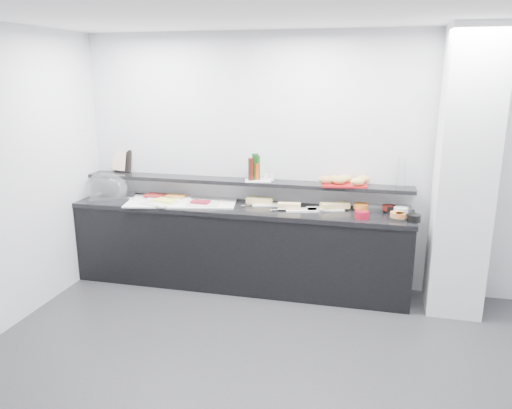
% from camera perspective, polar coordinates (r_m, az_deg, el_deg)
% --- Properties ---
extents(ground, '(5.00, 5.00, 0.00)m').
position_cam_1_polar(ground, '(4.01, 1.47, -19.74)').
color(ground, '#2D2D30').
rests_on(ground, ground).
extents(back_wall, '(5.00, 0.02, 2.70)m').
position_cam_1_polar(back_wall, '(5.36, 6.09, 4.80)').
color(back_wall, silver).
rests_on(back_wall, ground).
extents(ceiling, '(5.00, 5.00, 0.00)m').
position_cam_1_polar(ceiling, '(3.33, 1.80, 22.12)').
color(ceiling, white).
rests_on(ceiling, back_wall).
extents(column, '(0.50, 0.50, 2.70)m').
position_cam_1_polar(column, '(5.04, 22.72, 3.08)').
color(column, silver).
rests_on(column, ground).
extents(buffet_cabinet, '(3.60, 0.60, 0.85)m').
position_cam_1_polar(buffet_cabinet, '(5.45, -1.95, -5.04)').
color(buffet_cabinet, black).
rests_on(buffet_cabinet, ground).
extents(counter_top, '(3.62, 0.62, 0.05)m').
position_cam_1_polar(counter_top, '(5.31, -1.99, -0.47)').
color(counter_top, black).
rests_on(counter_top, buffet_cabinet).
extents(wall_shelf, '(3.60, 0.25, 0.04)m').
position_cam_1_polar(wall_shelf, '(5.41, -1.52, 2.61)').
color(wall_shelf, black).
rests_on(wall_shelf, back_wall).
extents(cloche_base, '(0.56, 0.47, 0.04)m').
position_cam_1_polar(cloche_base, '(5.87, -15.99, 0.89)').
color(cloche_base, '#B2B4B9').
rests_on(cloche_base, counter_top).
extents(cloche_dome, '(0.53, 0.39, 0.34)m').
position_cam_1_polar(cloche_dome, '(5.84, -16.74, 1.84)').
color(cloche_dome, white).
rests_on(cloche_dome, cloche_base).
extents(linen_runner, '(1.26, 0.77, 0.01)m').
position_cam_1_polar(linen_runner, '(5.53, -8.44, 0.35)').
color(linen_runner, white).
rests_on(linen_runner, counter_top).
extents(platter_meat_a, '(0.34, 0.27, 0.01)m').
position_cam_1_polar(platter_meat_a, '(5.68, -10.58, 0.80)').
color(platter_meat_a, white).
rests_on(platter_meat_a, linen_runner).
extents(food_meat_a, '(0.26, 0.18, 0.02)m').
position_cam_1_polar(food_meat_a, '(5.71, -11.36, 1.03)').
color(food_meat_a, maroon).
rests_on(food_meat_a, platter_meat_a).
extents(platter_salmon, '(0.37, 0.31, 0.01)m').
position_cam_1_polar(platter_salmon, '(5.66, -9.04, 0.82)').
color(platter_salmon, white).
rests_on(platter_salmon, linen_runner).
extents(food_salmon, '(0.24, 0.16, 0.02)m').
position_cam_1_polar(food_salmon, '(5.65, -9.30, 0.97)').
color(food_salmon, orange).
rests_on(food_salmon, platter_salmon).
extents(platter_cheese, '(0.38, 0.31, 0.01)m').
position_cam_1_polar(platter_cheese, '(5.43, -11.17, 0.12)').
color(platter_cheese, white).
rests_on(platter_cheese, linen_runner).
extents(food_cheese, '(0.26, 0.21, 0.02)m').
position_cam_1_polar(food_cheese, '(5.47, -10.36, 0.46)').
color(food_cheese, '#EEEC5C').
rests_on(food_cheese, platter_cheese).
extents(platter_meat_b, '(0.37, 0.28, 0.01)m').
position_cam_1_polar(platter_meat_b, '(5.35, -6.13, 0.10)').
color(platter_meat_b, white).
rests_on(platter_meat_b, linen_runner).
extents(food_meat_b, '(0.20, 0.13, 0.02)m').
position_cam_1_polar(food_meat_b, '(5.35, -6.36, 0.30)').
color(food_meat_b, maroon).
rests_on(food_meat_b, platter_meat_b).
extents(sandwich_plate_left, '(0.32, 0.21, 0.01)m').
position_cam_1_polar(sandwich_plate_left, '(5.35, 1.17, 0.01)').
color(sandwich_plate_left, white).
rests_on(sandwich_plate_left, counter_top).
extents(sandwich_food_left, '(0.29, 0.12, 0.06)m').
position_cam_1_polar(sandwich_food_left, '(5.37, 0.42, 0.49)').
color(sandwich_food_left, '#D4B76F').
rests_on(sandwich_food_left, sandwich_plate_left).
extents(tongs_left, '(0.14, 0.10, 0.01)m').
position_cam_1_polar(tongs_left, '(5.28, -0.90, -0.05)').
color(tongs_left, silver).
rests_on(tongs_left, sandwich_plate_left).
extents(sandwich_plate_mid, '(0.35, 0.22, 0.01)m').
position_cam_1_polar(sandwich_plate_mid, '(5.15, 5.25, -0.64)').
color(sandwich_plate_mid, silver).
rests_on(sandwich_plate_mid, counter_top).
extents(sandwich_food_mid, '(0.24, 0.12, 0.06)m').
position_cam_1_polar(sandwich_food_mid, '(5.15, 3.81, -0.17)').
color(sandwich_food_mid, '#E4B677').
rests_on(sandwich_food_mid, sandwich_plate_mid).
extents(tongs_mid, '(0.15, 0.05, 0.01)m').
position_cam_1_polar(tongs_mid, '(5.11, 2.44, -0.58)').
color(tongs_mid, silver).
rests_on(tongs_mid, sandwich_plate_mid).
extents(sandwich_plate_right, '(0.41, 0.25, 0.01)m').
position_cam_1_polar(sandwich_plate_right, '(5.22, 7.89, -0.49)').
color(sandwich_plate_right, silver).
rests_on(sandwich_plate_right, counter_top).
extents(sandwich_food_right, '(0.32, 0.23, 0.06)m').
position_cam_1_polar(sandwich_food_right, '(5.22, 9.00, -0.11)').
color(sandwich_food_right, '#D8B971').
rests_on(sandwich_food_right, sandwich_plate_right).
extents(tongs_right, '(0.16, 0.04, 0.01)m').
position_cam_1_polar(tongs_right, '(5.13, 7.75, -0.65)').
color(tongs_right, silver).
rests_on(tongs_right, sandwich_plate_right).
extents(bowl_glass_fruit, '(0.17, 0.17, 0.07)m').
position_cam_1_polar(bowl_glass_fruit, '(5.19, 13.42, -0.55)').
color(bowl_glass_fruit, white).
rests_on(bowl_glass_fruit, counter_top).
extents(fill_glass_fruit, '(0.20, 0.20, 0.05)m').
position_cam_1_polar(fill_glass_fruit, '(5.24, 11.92, -0.19)').
color(fill_glass_fruit, orange).
rests_on(fill_glass_fruit, bowl_glass_fruit).
extents(bowl_black_jam, '(0.18, 0.18, 0.07)m').
position_cam_1_polar(bowl_black_jam, '(5.25, 15.02, -0.48)').
color(bowl_black_jam, black).
rests_on(bowl_black_jam, counter_top).
extents(fill_black_jam, '(0.12, 0.12, 0.05)m').
position_cam_1_polar(fill_black_jam, '(5.24, 14.80, -0.36)').
color(fill_black_jam, '#55110C').
rests_on(fill_black_jam, bowl_black_jam).
extents(bowl_glass_cream, '(0.25, 0.25, 0.07)m').
position_cam_1_polar(bowl_glass_cream, '(5.24, 16.32, -0.59)').
color(bowl_glass_cream, white).
rests_on(bowl_glass_cream, counter_top).
extents(fill_glass_cream, '(0.18, 0.18, 0.05)m').
position_cam_1_polar(fill_glass_cream, '(5.20, 16.23, -0.58)').
color(fill_glass_cream, white).
rests_on(fill_glass_cream, bowl_glass_cream).
extents(bowl_red_jam, '(0.18, 0.18, 0.07)m').
position_cam_1_polar(bowl_red_jam, '(4.97, 12.01, -1.14)').
color(bowl_red_jam, maroon).
rests_on(bowl_red_jam, counter_top).
extents(fill_red_jam, '(0.13, 0.13, 0.05)m').
position_cam_1_polar(fill_red_jam, '(4.99, 12.14, -0.96)').
color(fill_red_jam, '#5D1C0D').
rests_on(fill_red_jam, bowl_red_jam).
extents(bowl_glass_salmon, '(0.19, 0.19, 0.07)m').
position_cam_1_polar(bowl_glass_salmon, '(5.00, 15.94, -1.30)').
color(bowl_glass_salmon, silver).
rests_on(bowl_glass_salmon, counter_top).
extents(fill_glass_salmon, '(0.15, 0.15, 0.05)m').
position_cam_1_polar(fill_glass_salmon, '(5.01, 15.83, -1.13)').
color(fill_glass_salmon, orange).
rests_on(fill_glass_salmon, bowl_glass_salmon).
extents(bowl_black_fruit, '(0.16, 0.16, 0.07)m').
position_cam_1_polar(bowl_black_fruit, '(4.98, 17.60, -1.49)').
color(bowl_black_fruit, black).
rests_on(bowl_black_fruit, counter_top).
extents(fill_black_fruit, '(0.12, 0.12, 0.05)m').
position_cam_1_polar(fill_black_fruit, '(4.99, 16.17, -1.23)').
color(fill_black_fruit, orange).
rests_on(fill_black_fruit, bowl_black_fruit).
extents(framed_print, '(0.23, 0.11, 0.26)m').
position_cam_1_polar(framed_print, '(6.04, -14.95, 4.85)').
color(framed_print, black).
rests_on(framed_print, wall_shelf).
extents(print_art, '(0.20, 0.10, 0.22)m').
position_cam_1_polar(print_art, '(6.04, -15.40, 4.82)').
color(print_art, beige).
rests_on(print_art, framed_print).
extents(condiment_tray, '(0.31, 0.23, 0.01)m').
position_cam_1_polar(condiment_tray, '(5.35, 0.23, 2.76)').
color(condiment_tray, white).
rests_on(condiment_tray, wall_shelf).
extents(bottle_green_a, '(0.06, 0.06, 0.26)m').
position_cam_1_polar(bottle_green_a, '(5.35, 0.17, 4.23)').
color(bottle_green_a, '#103B10').
rests_on(bottle_green_a, condiment_tray).
extents(bottle_brown, '(0.07, 0.07, 0.24)m').
position_cam_1_polar(bottle_brown, '(5.32, -0.61, 4.06)').
color(bottle_brown, '#3D130B').
rests_on(bottle_brown, condiment_tray).
extents(bottle_green_b, '(0.09, 0.09, 0.28)m').
position_cam_1_polar(bottle_green_b, '(5.36, -0.10, 4.36)').
color(bottle_green_b, '#113E10').
rests_on(bottle_green_b, condiment_tray).
extents(bottle_hot, '(0.06, 0.06, 0.18)m').
position_cam_1_polar(bottle_hot, '(5.34, 0.10, 3.79)').
color(bottle_hot, '#BD330D').
rests_on(bottle_hot, condiment_tray).
extents(shaker_salt, '(0.04, 0.04, 0.07)m').
position_cam_1_polar(shaker_salt, '(5.31, 1.90, 3.11)').
color(shaker_salt, white).
rests_on(shaker_salt, condiment_tray).
extents(shaker_pepper, '(0.04, 0.04, 0.07)m').
position_cam_1_polar(shaker_pepper, '(5.31, 1.13, 3.12)').
color(shaker_pepper, white).
rests_on(shaker_pepper, condiment_tray).
extents(bread_tray, '(0.50, 0.38, 0.02)m').
position_cam_1_polar(bread_tray, '(5.25, 10.00, 2.34)').
color(bread_tray, '#9F1114').
rests_on(bread_tray, wall_shelf).
extents(bread_roll_n, '(0.18, 0.15, 0.08)m').
position_cam_1_polar(bread_roll_n, '(5.27, 10.08, 2.94)').
color(bread_roll_n, '#C5874B').
rests_on(bread_roll_n, bread_tray).
extents(bread_roll_ne, '(0.15, 0.11, 0.08)m').
position_cam_1_polar(bread_roll_ne, '(5.28, 12.18, 2.86)').
color(bread_roll_ne, tan).
rests_on(bread_roll_ne, bread_tray).
extents(bread_roll_sw, '(0.15, 0.11, 0.08)m').
position_cam_1_polar(bread_roll_sw, '(5.17, 7.97, 2.81)').
color(bread_roll_sw, '#B58045').
rests_on(bread_roll_sw, bread_tray).
extents(bread_roll_s, '(0.16, 0.11, 0.08)m').
position_cam_1_polar(bread_roll_s, '(5.17, 9.41, 2.74)').
color(bread_roll_s, '#AC8941').
rests_on(bread_roll_s, bread_tray).
extents(bread_roll_se, '(0.17, 0.15, 0.08)m').
position_cam_1_polar(bread_roll_se, '(5.14, 11.55, 2.58)').
color(bread_roll_se, tan).
rests_on(bread_roll_se, bread_tray).
extents(bread_roll_midw, '(0.13, 0.08, 0.08)m').
position_cam_1_polar(bread_roll_midw, '(5.22, 8.97, 2.88)').
color(bread_roll_midw, '#C8844C').
rests_on(bread_roll_midw, bread_tray).
extents(bread_roll_mide, '(0.16, 0.12, 0.08)m').
position_cam_1_polar(bread_roll_mide, '(5.25, 10.06, 2.91)').
color(bread_roll_mide, gold).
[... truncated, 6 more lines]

